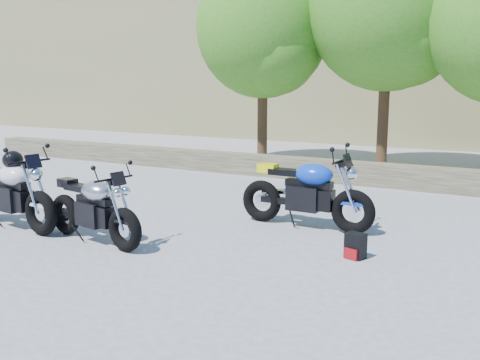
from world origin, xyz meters
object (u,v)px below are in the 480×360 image
object	(u,v)px
silver_bike	(94,209)
white_bike	(10,190)
backpack	(355,246)
blue_bike	(307,194)

from	to	relation	value
silver_bike	white_bike	bearing A→B (deg)	-169.90
silver_bike	white_bike	size ratio (longest dim) A/B	0.89
white_bike	backpack	bearing A→B (deg)	19.28
blue_bike	backpack	xyz separation A→B (m)	(1.15, -1.12, -0.39)
white_bike	blue_bike	xyz separation A→B (m)	(4.13, 2.27, -0.06)
silver_bike	blue_bike	xyz separation A→B (m)	(2.37, 2.25, 0.06)
white_bike	backpack	world-z (taller)	white_bike
blue_bike	backpack	bearing A→B (deg)	-43.66
blue_bike	backpack	size ratio (longest dim) A/B	6.69
silver_bike	backpack	size ratio (longest dim) A/B	5.93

